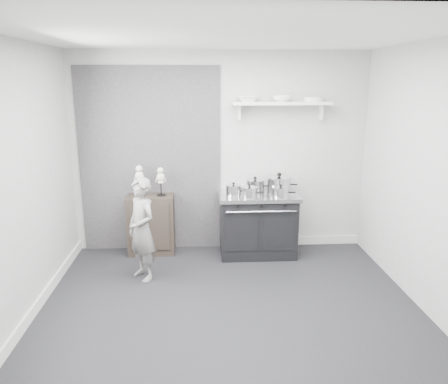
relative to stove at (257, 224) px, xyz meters
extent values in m
plane|color=black|center=(-0.49, -1.48, -0.43)|extent=(4.00, 4.00, 0.00)
cube|color=#A1A19F|center=(-0.49, 0.32, 0.92)|extent=(4.00, 0.02, 2.70)
cube|color=#A1A19F|center=(-0.49, -3.28, 0.92)|extent=(4.00, 0.02, 2.70)
cube|color=#A1A19F|center=(-2.49, -1.48, 0.92)|extent=(0.02, 3.60, 2.70)
cube|color=#A1A19F|center=(1.51, -1.48, 0.92)|extent=(0.02, 3.60, 2.70)
cube|color=silver|center=(-0.49, -1.48, 2.27)|extent=(4.00, 3.60, 0.02)
cube|color=black|center=(-1.44, 0.31, 0.82)|extent=(1.90, 0.02, 2.50)
cube|color=silver|center=(0.51, 0.30, -0.37)|extent=(2.00, 0.03, 0.12)
cube|color=silver|center=(-2.47, -1.48, -0.37)|extent=(0.03, 3.60, 0.12)
cube|color=silver|center=(0.31, 0.19, 1.59)|extent=(1.30, 0.26, 0.04)
cube|color=silver|center=(-0.24, 0.26, 1.47)|extent=(0.03, 0.12, 0.20)
cube|color=silver|center=(0.86, 0.26, 1.47)|extent=(0.03, 0.12, 0.20)
cube|color=black|center=(0.00, 0.00, -0.03)|extent=(1.00, 0.60, 0.80)
cube|color=silver|center=(0.00, 0.00, 0.40)|extent=(1.06, 0.64, 0.05)
cube|color=black|center=(-0.24, -0.30, -0.01)|extent=(0.42, 0.02, 0.52)
cube|color=black|center=(0.24, -0.30, -0.01)|extent=(0.42, 0.02, 0.52)
cylinder|color=silver|center=(0.00, -0.32, 0.27)|extent=(0.90, 0.02, 0.02)
cylinder|color=black|center=(-0.30, -0.31, 0.35)|extent=(0.04, 0.03, 0.04)
cylinder|color=black|center=(0.00, -0.31, 0.35)|extent=(0.04, 0.03, 0.04)
cylinder|color=black|center=(0.30, -0.31, 0.35)|extent=(0.04, 0.03, 0.04)
cube|color=black|center=(-1.44, 0.13, -0.02)|extent=(0.62, 0.36, 0.81)
imported|color=slate|center=(-1.46, -0.68, 0.19)|extent=(0.51, 0.53, 1.23)
cylinder|color=#BDBDBF|center=(-0.34, -0.11, 0.49)|extent=(0.19, 0.19, 0.14)
cylinder|color=#BDBDBF|center=(-0.34, -0.11, 0.57)|extent=(0.20, 0.20, 0.02)
sphere|color=black|center=(-0.34, -0.11, 0.59)|extent=(0.04, 0.04, 0.04)
cylinder|color=black|center=(-0.20, -0.11, 0.49)|extent=(0.10, 0.02, 0.02)
cylinder|color=#BDBDBF|center=(-0.03, 0.12, 0.50)|extent=(0.25, 0.25, 0.15)
cylinder|color=#BDBDBF|center=(-0.03, 0.12, 0.58)|extent=(0.25, 0.25, 0.02)
sphere|color=black|center=(-0.03, 0.12, 0.61)|extent=(0.04, 0.04, 0.04)
cylinder|color=black|center=(0.14, 0.12, 0.50)|extent=(0.10, 0.02, 0.02)
cylinder|color=#BDBDBF|center=(0.29, 0.10, 0.52)|extent=(0.32, 0.32, 0.19)
cylinder|color=#BDBDBF|center=(0.29, 0.10, 0.62)|extent=(0.33, 0.33, 0.02)
sphere|color=black|center=(0.29, 0.10, 0.66)|extent=(0.06, 0.06, 0.06)
cylinder|color=black|center=(0.50, 0.10, 0.52)|extent=(0.10, 0.02, 0.02)
cylinder|color=#BDBDBF|center=(0.27, -0.18, 0.48)|extent=(0.22, 0.22, 0.12)
cylinder|color=#BDBDBF|center=(0.27, -0.18, 0.55)|extent=(0.22, 0.22, 0.01)
sphere|color=black|center=(0.27, -0.18, 0.57)|extent=(0.04, 0.04, 0.04)
cylinder|color=black|center=(0.41, -0.18, 0.48)|extent=(0.10, 0.02, 0.02)
cylinder|color=#BDBDBF|center=(-0.14, -0.17, 0.48)|extent=(0.20, 0.20, 0.13)
cylinder|color=#BDBDBF|center=(-0.14, -0.17, 0.55)|extent=(0.21, 0.21, 0.01)
sphere|color=black|center=(-0.14, -0.17, 0.58)|extent=(0.04, 0.04, 0.04)
cylinder|color=black|center=(0.00, -0.17, 0.48)|extent=(0.10, 0.02, 0.02)
imported|color=white|center=(-0.13, 0.19, 1.65)|extent=(0.30, 0.30, 0.07)
imported|color=white|center=(0.31, 0.19, 1.65)|extent=(0.25, 0.25, 0.08)
cylinder|color=silver|center=(0.73, 0.19, 1.64)|extent=(0.26, 0.26, 0.06)
camera|label=1|loc=(-0.78, -5.57, 1.89)|focal=35.00mm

